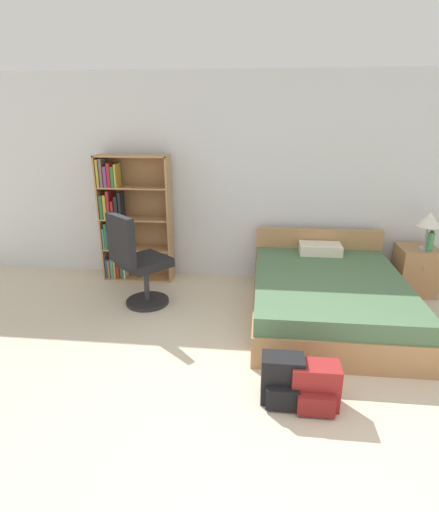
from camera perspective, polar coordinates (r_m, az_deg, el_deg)
ground_plane at (r=2.83m, az=6.13°, el=-28.37°), size 14.00×14.00×0.00m
wall_back at (r=5.19m, az=6.79°, el=10.62°), size 9.00×0.06×2.60m
bookshelf at (r=5.35m, az=-13.11°, el=4.98°), size 0.91×0.29×1.63m
bed at (r=4.50m, az=15.04°, el=-5.35°), size 1.57×2.03×0.73m
office_chair at (r=4.55m, az=-11.65°, el=-0.98°), size 0.71×0.72×1.10m
nightstand at (r=5.47m, az=26.15°, el=-1.80°), size 0.44×0.49×0.58m
table_lamp at (r=5.27m, az=27.78°, el=4.55°), size 0.28×0.28×0.45m
water_bottle at (r=5.27m, az=27.90°, el=1.83°), size 0.07×0.07×0.25m
backpack_red at (r=3.23m, az=13.47°, el=-17.70°), size 0.36×0.28×0.35m
backpack_black at (r=3.22m, az=8.94°, el=-17.16°), size 0.32×0.26×0.39m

